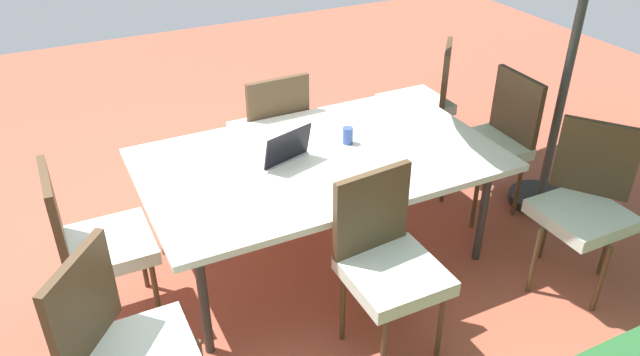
# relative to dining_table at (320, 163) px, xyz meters

# --- Properties ---
(ground_plane) EXTENTS (10.00, 10.00, 0.02)m
(ground_plane) POSITION_rel_dining_table_xyz_m (0.00, 0.00, -0.70)
(ground_plane) COLOR #9E4C38
(dining_table) EXTENTS (2.06, 1.23, 0.73)m
(dining_table) POSITION_rel_dining_table_xyz_m (0.00, 0.00, 0.00)
(dining_table) COLOR silver
(dining_table) RESTS_ON ground_plane
(chair_northwest) EXTENTS (0.58, 0.58, 0.98)m
(chair_northwest) POSITION_rel_dining_table_xyz_m (-1.27, 0.85, -0.13)
(chair_northwest) COLOR silver
(chair_northwest) RESTS_ON ground_plane
(chair_north) EXTENTS (0.47, 0.48, 0.98)m
(chair_north) POSITION_rel_dining_table_xyz_m (0.02, 0.80, -0.13)
(chair_north) COLOR silver
(chair_north) RESTS_ON ground_plane
(chair_east) EXTENTS (0.46, 0.46, 0.98)m
(chair_east) POSITION_rel_dining_table_xyz_m (1.31, -0.02, -0.13)
(chair_east) COLOR silver
(chair_east) RESTS_ON ground_plane
(chair_northeast) EXTENTS (0.58, 0.58, 0.98)m
(chair_northeast) POSITION_rel_dining_table_xyz_m (1.31, 0.80, -0.13)
(chair_northeast) COLOR silver
(chair_northeast) RESTS_ON ground_plane
(chair_southwest) EXTENTS (0.58, 0.58, 0.98)m
(chair_southwest) POSITION_rel_dining_table_xyz_m (-1.27, -0.77, -0.13)
(chair_southwest) COLOR silver
(chair_southwest) RESTS_ON ground_plane
(chair_west) EXTENTS (0.47, 0.46, 0.98)m
(chair_west) POSITION_rel_dining_table_xyz_m (-1.32, 0.00, -0.13)
(chair_west) COLOR silver
(chair_west) RESTS_ON ground_plane
(chair_south) EXTENTS (0.46, 0.46, 0.98)m
(chair_south) POSITION_rel_dining_table_xyz_m (-0.01, -0.79, -0.13)
(chair_south) COLOR silver
(chair_south) RESTS_ON ground_plane
(laptop) EXTENTS (0.38, 0.33, 0.21)m
(laptop) POSITION_rel_dining_table_xyz_m (0.22, -0.06, 0.09)
(laptop) COLOR #B7B7BC
(laptop) RESTS_ON dining_table
(cup) EXTENTS (0.06, 0.06, 0.10)m
(cup) POSITION_rel_dining_table_xyz_m (-0.22, -0.08, 0.10)
(cup) COLOR #334C99
(cup) RESTS_ON dining_table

